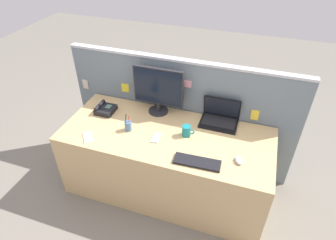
% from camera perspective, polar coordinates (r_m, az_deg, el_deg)
% --- Properties ---
extents(ground_plane, '(10.00, 10.00, 0.00)m').
position_cam_1_polar(ground_plane, '(3.18, -0.30, -12.87)').
color(ground_plane, slate).
extents(desk, '(1.96, 0.83, 0.73)m').
position_cam_1_polar(desk, '(2.91, -0.32, -8.22)').
color(desk, tan).
rests_on(desk, ground_plane).
extents(cubicle_divider, '(2.39, 0.08, 1.27)m').
position_cam_1_polar(cubicle_divider, '(3.07, 2.42, 1.13)').
color(cubicle_divider, slate).
rests_on(cubicle_divider, ground_plane).
extents(desktop_monitor, '(0.51, 0.20, 0.48)m').
position_cam_1_polar(desktop_monitor, '(2.82, -1.97, 6.14)').
color(desktop_monitor, '#232328').
rests_on(desktop_monitor, desk).
extents(laptop, '(0.36, 0.26, 0.25)m').
position_cam_1_polar(laptop, '(2.83, 10.23, 0.73)').
color(laptop, black).
rests_on(laptop, desk).
extents(desk_phone, '(0.18, 0.19, 0.09)m').
position_cam_1_polar(desk_phone, '(3.01, -12.33, 2.10)').
color(desk_phone, black).
rests_on(desk_phone, desk).
extents(keyboard_main, '(0.39, 0.14, 0.02)m').
position_cam_1_polar(keyboard_main, '(2.39, 5.77, -8.27)').
color(keyboard_main, black).
rests_on(keyboard_main, desk).
extents(computer_mouse_right_hand, '(0.09, 0.12, 0.03)m').
position_cam_1_polar(computer_mouse_right_hand, '(2.45, 13.80, -7.76)').
color(computer_mouse_right_hand, '#B2B5BC').
rests_on(computer_mouse_right_hand, desk).
extents(pen_cup, '(0.06, 0.06, 0.19)m').
position_cam_1_polar(pen_cup, '(2.71, -7.89, -1.14)').
color(pen_cup, '#4C7093').
rests_on(pen_cup, desk).
extents(cell_phone_white_slab, '(0.15, 0.16, 0.01)m').
position_cam_1_polar(cell_phone_white_slab, '(2.72, -15.60, -3.30)').
color(cell_phone_white_slab, silver).
rests_on(cell_phone_white_slab, desk).
extents(cell_phone_silver_slab, '(0.08, 0.14, 0.01)m').
position_cam_1_polar(cell_phone_silver_slab, '(2.62, -2.42, -3.51)').
color(cell_phone_silver_slab, '#B7BAC1').
rests_on(cell_phone_silver_slab, desk).
extents(coffee_mug, '(0.12, 0.08, 0.10)m').
position_cam_1_polar(coffee_mug, '(2.63, 3.68, -2.13)').
color(coffee_mug, '#197A84').
rests_on(coffee_mug, desk).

